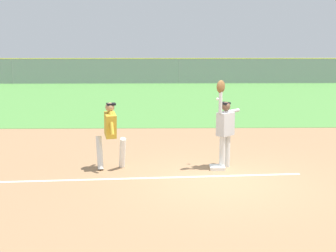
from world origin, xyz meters
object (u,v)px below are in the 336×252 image
parked_car_tan (85,72)px  parked_car_blue (231,71)px  baseball (217,99)px  parked_car_red (301,71)px  first_base (217,167)px  runner (110,131)px  parked_car_black (160,71)px  fielder (225,125)px

parked_car_tan → parked_car_blue: same height
baseball → parked_car_red: baseball is taller
first_base → runner: runner is taller
parked_car_tan → first_base: bearing=-76.3°
parked_car_black → parked_car_red: 11.72m
first_base → baseball: size_ratio=5.14×
fielder → parked_car_black: size_ratio=0.51×
fielder → parked_car_red: 27.53m
parked_car_black → parked_car_red: (11.72, -0.36, 0.00)m
parked_car_tan → parked_car_red: bearing=-2.5°
first_base → parked_car_black: (-1.45, 26.10, 0.63)m
fielder → parked_car_black: 26.03m
fielder → baseball: 0.72m
runner → parked_car_black: size_ratio=0.39×
runner → parked_car_blue: 26.94m
baseball → parked_car_blue: (4.44, 25.59, -1.08)m
parked_car_blue → parked_car_red: same height
baseball → parked_car_red: 27.33m
runner → parked_car_blue: (7.19, 25.96, -0.32)m
first_base → fielder: 1.10m
baseball → parked_car_tan: bearing=106.8°
runner → parked_car_black: 26.08m
first_base → parked_car_tan: 26.77m
first_base → fielder: fielder is taller
baseball → parked_car_tan: 26.38m
parked_car_black → parked_car_blue: size_ratio=1.00×
fielder → parked_car_black: bearing=-39.6°
runner → parked_car_black: bearing=73.4°
parked_car_tan → parked_car_red: size_ratio=0.99×
baseball → parked_car_tan: size_ratio=0.02×
runner → parked_car_tan: 26.07m
parked_car_tan → parked_car_blue: (12.07, 0.35, 0.00)m
parked_car_blue → first_base: bearing=-100.4°
parked_car_black → parked_car_blue: (5.92, -0.09, 0.00)m
runner → first_base: bearing=-15.0°
fielder → runner: bearing=48.1°
parked_car_tan → parked_car_red: 17.87m
runner → parked_car_tan: size_ratio=0.38×
fielder → parked_car_blue: 26.24m
first_base → parked_car_blue: size_ratio=0.09×
parked_car_black → parked_car_blue: bearing=-1.7°
fielder → parked_car_black: (-1.64, 25.98, -0.45)m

